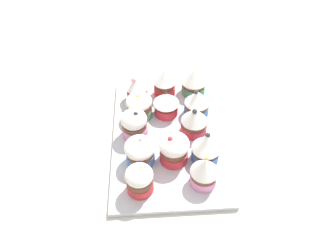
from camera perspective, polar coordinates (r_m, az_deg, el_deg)
The scene contains 15 objects.
ground_plane at distance 78.57cm, azimuth 0.00°, elevation -2.81°, with size 180.00×180.00×3.00cm, color beige.
baking_tray at distance 76.96cm, azimuth 0.00°, elevation -1.81°, with size 39.61×25.83×1.20cm.
cupcake_0 at distance 83.25cm, azimuth -5.53°, elevation 6.68°, with size 5.87×5.87×7.22cm.
cupcake_1 at distance 78.88cm, azimuth -5.08°, elevation 3.57°, with size 6.31×6.31×6.68cm.
cupcake_2 at distance 74.44cm, azimuth -5.95°, elevation 0.41°, with size 6.00×6.00×7.42cm.
cupcake_3 at distance 69.33cm, azimuth -4.95°, elevation -4.44°, with size 6.60×6.60×6.83cm.
cupcake_4 at distance 65.08cm, azimuth -5.03°, elevation -9.36°, with size 5.59×5.59×6.99cm.
cupcake_5 at distance 84.07cm, azimuth -0.78°, elevation 7.68°, with size 5.81×5.81×7.61cm.
cupcake_6 at distance 79.04cm, azimuth -0.32°, elevation 3.98°, with size 6.30×6.30×6.59cm.
cupcake_7 at distance 69.14cm, azimuth 1.04°, elevation -3.96°, with size 6.64×6.64×7.54cm.
cupcake_8 at distance 84.75cm, azimuth 4.57°, elevation 8.00°, with size 6.65×6.65×7.75cm.
cupcake_9 at distance 79.12cm, azimuth 5.11°, elevation 4.08°, with size 6.07×6.07×7.52cm.
cupcake_10 at distance 74.64cm, azimuth 4.64°, elevation 1.02°, with size 6.12×6.12×7.95cm.
cupcake_11 at distance 69.55cm, azimuth 6.72°, elevation -3.74°, with size 6.27×6.27×7.96cm.
cupcake_12 at distance 65.73cm, azimuth 6.41°, elevation -7.92°, with size 5.77×5.77×7.92cm.
Camera 1 is at (50.06, -3.14, 58.97)cm, focal length 34.62 mm.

